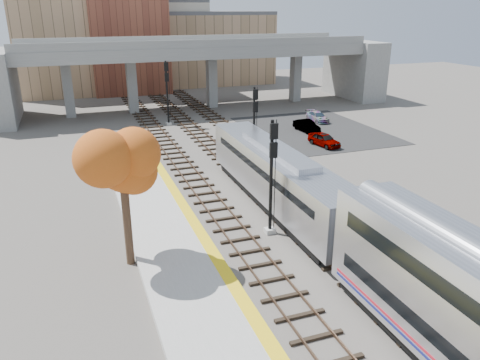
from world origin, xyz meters
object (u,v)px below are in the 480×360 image
object	(u,v)px
signal_mast_far	(167,93)
tree	(122,167)
locomotive	(277,176)
car_c	(318,117)
signal_mast_mid	(254,127)
car_a	(324,140)
signal_mast_near	(271,179)
car_b	(307,126)

from	to	relation	value
signal_mast_far	tree	distance (m)	32.34
locomotive	car_c	size ratio (longest dim) A/B	4.75
signal_mast_mid	signal_mast_far	distance (m)	17.80
car_a	car_c	size ratio (longest dim) A/B	0.97
tree	car_c	size ratio (longest dim) A/B	1.88
signal_mast_near	signal_mast_mid	distance (m)	13.74
tree	car_a	bearing A→B (deg)	37.76
locomotive	tree	world-z (taller)	tree
car_b	car_c	size ratio (longest dim) A/B	0.99
tree	car_b	xyz separation A→B (m)	(22.66, 22.56, -4.91)
locomotive	car_a	world-z (taller)	locomotive
car_b	car_c	world-z (taller)	car_b
car_a	car_b	world-z (taller)	car_a
signal_mast_near	signal_mast_far	distance (m)	30.42
signal_mast_near	car_b	xyz separation A→B (m)	(13.97, 21.88, -2.92)
signal_mast_mid	car_a	xyz separation A→B (m)	(8.81, 2.93, -2.68)
signal_mast_far	car_b	distance (m)	16.67
car_b	car_c	bearing A→B (deg)	43.55
signal_mast_far	car_a	distance (m)	19.57
signal_mast_near	tree	bearing A→B (deg)	-175.49
car_a	signal_mast_near	bearing A→B (deg)	-138.80
car_a	car_b	size ratio (longest dim) A/B	0.98
signal_mast_mid	car_b	bearing A→B (deg)	41.60
signal_mast_near	car_b	distance (m)	26.12
signal_mast_mid	car_c	bearing A→B (deg)	43.54
signal_mast_mid	car_c	xyz separation A→B (m)	(13.52, 12.85, -2.76)
signal_mast_near	signal_mast_mid	world-z (taller)	signal_mast_near
signal_mast_mid	tree	bearing A→B (deg)	-132.83
signal_mast_near	tree	distance (m)	8.94
signal_mast_mid	tree	size ratio (longest dim) A/B	0.91
signal_mast_mid	signal_mast_far	size ratio (longest dim) A/B	0.92
tree	signal_mast_mid	bearing A→B (deg)	47.17
car_a	car_b	xyz separation A→B (m)	(1.07, 5.84, -0.01)
car_a	car_b	bearing A→B (deg)	69.63
locomotive	signal_mast_near	distance (m)	4.51
car_a	car_b	distance (m)	5.93
signal_mast_far	car_c	bearing A→B (deg)	-14.23
locomotive	signal_mast_far	size ratio (longest dim) A/B	2.53
locomotive	signal_mast_near	world-z (taller)	signal_mast_near
car_a	car_c	distance (m)	10.98
signal_mast_near	signal_mast_far	size ratio (longest dim) A/B	0.96
locomotive	tree	size ratio (longest dim) A/B	2.52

